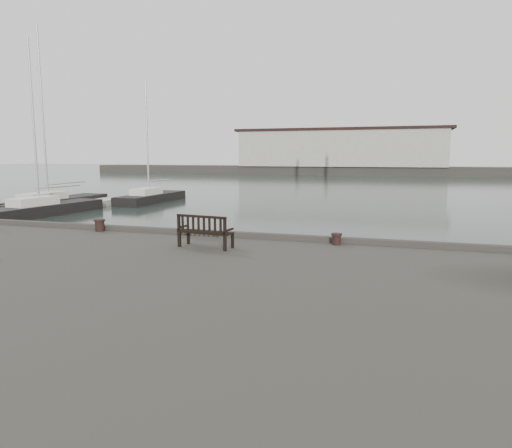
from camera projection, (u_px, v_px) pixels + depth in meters
The scene contains 9 objects.
ground at pixel (238, 280), 16.06m from camera, with size 400.00×400.00×0.00m, color black.
pontoon at pixel (13, 216), 31.37m from camera, with size 2.00×24.00×0.50m, color #B8B6AB.
breakwater at pixel (355, 156), 103.61m from camera, with size 140.00×9.50×12.20m.
bench at pixel (205, 237), 13.85m from camera, with size 1.76×0.80×0.98m.
bollard_left at pixel (100, 225), 16.88m from camera, with size 0.42×0.42×0.44m, color black.
bollard_right at pixel (337, 239), 14.31m from camera, with size 0.34×0.34×0.36m, color black.
yacht_b at pixel (54, 205), 38.15m from camera, with size 2.88×11.75×15.20m.
yacht_c at pixel (45, 212), 33.73m from camera, with size 3.16×9.88×13.05m.
yacht_d at pixel (152, 200), 43.15m from camera, with size 2.52×9.34×11.77m.
Camera 1 is at (5.25, -14.69, 4.32)m, focal length 32.00 mm.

